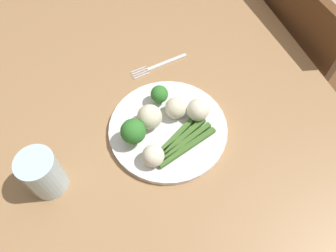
{
  "coord_description": "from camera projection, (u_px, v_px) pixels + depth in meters",
  "views": [
    {
      "loc": [
        -0.42,
        0.08,
        1.39
      ],
      "look_at": [
        -0.06,
        -0.05,
        0.76
      ],
      "focal_mm": 33.74,
      "sensor_mm": 36.0,
      "label": 1
    }
  ],
  "objects": [
    {
      "name": "cauliflower_outer_edge",
      "position": [
        150.0,
        117.0,
        0.72
      ],
      "size": [
        0.06,
        0.06,
        0.06
      ],
      "primitive_type": "sphere",
      "color": "beige",
      "rests_on": "plate"
    },
    {
      "name": "chair",
      "position": [
        295.0,
        69.0,
        1.18
      ],
      "size": [
        0.42,
        0.42,
        0.87
      ],
      "rotation": [
        0.0,
        0.0,
        0.06
      ],
      "color": "brown",
      "rests_on": "ground_plane"
    },
    {
      "name": "cauliflower_near_fork",
      "position": [
        198.0,
        110.0,
        0.74
      ],
      "size": [
        0.05,
        0.05,
        0.05
      ],
      "primitive_type": "sphere",
      "color": "silver",
      "rests_on": "plate"
    },
    {
      "name": "cauliflower_front_left",
      "position": [
        153.0,
        156.0,
        0.68
      ],
      "size": [
        0.05,
        0.05,
        0.05
      ],
      "primitive_type": "sphere",
      "color": "silver",
      "rests_on": "plate"
    },
    {
      "name": "asparagus_bundle",
      "position": [
        182.0,
        142.0,
        0.72
      ],
      "size": [
        0.11,
        0.16,
        0.01
      ],
      "rotation": [
        0.0,
        0.0,
        5.11
      ],
      "color": "#3D6626",
      "rests_on": "plate"
    },
    {
      "name": "cauliflower_front",
      "position": [
        176.0,
        108.0,
        0.74
      ],
      "size": [
        0.05,
        0.05,
        0.05
      ],
      "primitive_type": "sphere",
      "color": "beige",
      "rests_on": "plate"
    },
    {
      "name": "plate",
      "position": [
        168.0,
        129.0,
        0.75
      ],
      "size": [
        0.28,
        0.28,
        0.01
      ],
      "primitive_type": "cylinder",
      "color": "white",
      "rests_on": "dining_table"
    },
    {
      "name": "dining_table",
      "position": [
        144.0,
        137.0,
        0.86
      ],
      "size": [
        1.34,
        1.0,
        0.74
      ],
      "color": "#9E754C",
      "rests_on": "ground_plane"
    },
    {
      "name": "broccoli_right",
      "position": [
        133.0,
        132.0,
        0.69
      ],
      "size": [
        0.06,
        0.06,
        0.07
      ],
      "color": "#609E3D",
      "rests_on": "plate"
    },
    {
      "name": "water_glass",
      "position": [
        43.0,
        173.0,
        0.64
      ],
      "size": [
        0.08,
        0.08,
        0.11
      ],
      "primitive_type": "cylinder",
      "color": "silver",
      "rests_on": "dining_table"
    },
    {
      "name": "fork",
      "position": [
        159.0,
        65.0,
        0.86
      ],
      "size": [
        0.04,
        0.17,
        0.0
      ],
      "rotation": [
        0.0,
        0.0,
        1.73
      ],
      "color": "silver",
      "rests_on": "dining_table"
    },
    {
      "name": "ground_plane",
      "position": [
        153.0,
        210.0,
        1.42
      ],
      "size": [
        6.0,
        6.0,
        0.02
      ],
      "primitive_type": "cube",
      "color": "#B7A88E"
    },
    {
      "name": "broccoli_near_center",
      "position": [
        159.0,
        94.0,
        0.76
      ],
      "size": [
        0.04,
        0.04,
        0.05
      ],
      "color": "#609E3D",
      "rests_on": "plate"
    }
  ]
}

